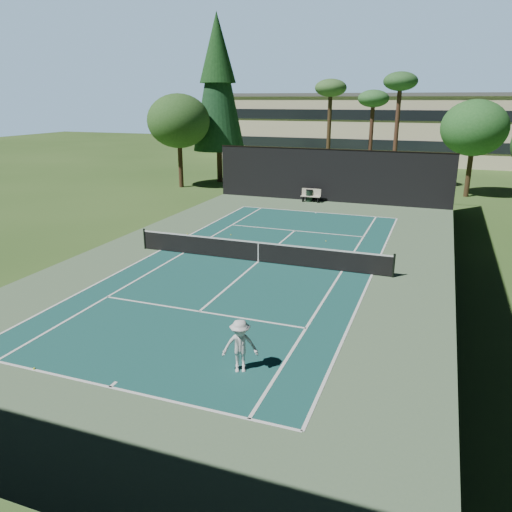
% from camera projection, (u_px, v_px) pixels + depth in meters
% --- Properties ---
extents(ground, '(160.00, 160.00, 0.00)m').
position_uv_depth(ground, '(258.00, 262.00, 24.37)').
color(ground, '#335620').
rests_on(ground, ground).
extents(apron_slab, '(18.00, 32.00, 0.01)m').
position_uv_depth(apron_slab, '(258.00, 262.00, 24.37)').
color(apron_slab, '#567350').
rests_on(apron_slab, ground).
extents(court_surface, '(10.97, 23.77, 0.01)m').
position_uv_depth(court_surface, '(258.00, 262.00, 24.37)').
color(court_surface, '#184F4A').
rests_on(court_surface, ground).
extents(court_lines, '(11.07, 23.87, 0.01)m').
position_uv_depth(court_lines, '(258.00, 262.00, 24.36)').
color(court_lines, white).
rests_on(court_lines, ground).
extents(tennis_net, '(12.90, 0.10, 1.10)m').
position_uv_depth(tennis_net, '(258.00, 251.00, 24.20)').
color(tennis_net, black).
rests_on(tennis_net, ground).
extents(fence, '(18.04, 32.05, 4.03)m').
position_uv_depth(fence, '(259.00, 222.00, 23.82)').
color(fence, black).
rests_on(fence, ground).
extents(player, '(1.20, 0.96, 1.63)m').
position_uv_depth(player, '(240.00, 346.00, 14.34)').
color(player, silver).
rests_on(player, ground).
extents(tennis_ball_a, '(0.07, 0.07, 0.07)m').
position_uv_depth(tennis_ball_a, '(34.00, 369.00, 14.65)').
color(tennis_ball_a, '#BBDF32').
rests_on(tennis_ball_a, ground).
extents(tennis_ball_b, '(0.07, 0.07, 0.07)m').
position_uv_depth(tennis_ball_b, '(231.00, 235.00, 29.10)').
color(tennis_ball_b, '#BDD330').
rests_on(tennis_ball_b, ground).
extents(tennis_ball_c, '(0.07, 0.07, 0.07)m').
position_uv_depth(tennis_ball_c, '(326.00, 241.00, 27.82)').
color(tennis_ball_c, '#CED330').
rests_on(tennis_ball_c, ground).
extents(tennis_ball_d, '(0.07, 0.07, 0.07)m').
position_uv_depth(tennis_ball_d, '(187.00, 234.00, 29.26)').
color(tennis_ball_d, yellow).
rests_on(tennis_ball_d, ground).
extents(park_bench, '(1.50, 0.45, 1.02)m').
position_uv_depth(park_bench, '(311.00, 195.00, 38.43)').
color(park_bench, beige).
rests_on(park_bench, ground).
extents(trash_bin, '(0.56, 0.56, 0.95)m').
position_uv_depth(trash_bin, '(309.00, 195.00, 38.58)').
color(trash_bin, black).
rests_on(trash_bin, ground).
extents(pine_tree, '(4.80, 4.80, 15.00)m').
position_uv_depth(pine_tree, '(218.00, 76.00, 45.15)').
color(pine_tree, '#472E1E').
rests_on(pine_tree, ground).
extents(palm_a, '(2.80, 2.80, 9.32)m').
position_uv_depth(palm_a, '(331.00, 92.00, 44.02)').
color(palm_a, '#45321D').
rests_on(palm_a, ground).
extents(palm_b, '(2.80, 2.80, 8.42)m').
position_uv_depth(palm_b, '(373.00, 102.00, 44.90)').
color(palm_b, '#4B2E20').
rests_on(palm_b, ground).
extents(palm_c, '(2.80, 2.80, 9.77)m').
position_uv_depth(palm_c, '(400.00, 86.00, 41.01)').
color(palm_c, '#4E3121').
rests_on(palm_c, ground).
extents(decid_tree_a, '(5.12, 5.12, 7.62)m').
position_uv_depth(decid_tree_a, '(474.00, 128.00, 39.08)').
color(decid_tree_a, '#412F1C').
rests_on(decid_tree_a, ground).
extents(decid_tree_c, '(5.44, 5.44, 8.09)m').
position_uv_depth(decid_tree_c, '(179.00, 121.00, 43.38)').
color(decid_tree_c, '#472E1E').
rests_on(decid_tree_c, ground).
extents(campus_building, '(40.50, 12.50, 8.30)m').
position_uv_depth(campus_building, '(381.00, 127.00, 64.21)').
color(campus_building, beige).
rests_on(campus_building, ground).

